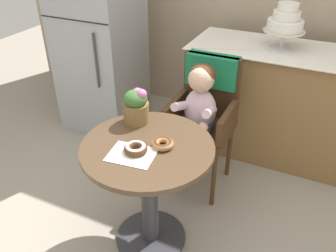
{
  "coord_description": "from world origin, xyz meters",
  "views": [
    {
      "loc": [
        0.75,
        -1.33,
        1.79
      ],
      "look_at": [
        0.05,
        0.15,
        0.77
      ],
      "focal_mm": 37.62,
      "sensor_mm": 36.0,
      "label": 1
    }
  ],
  "objects": [
    {
      "name": "ground_plane",
      "position": [
        0.0,
        0.0,
        0.0
      ],
      "size": [
        8.0,
        8.0,
        0.0
      ],
      "primitive_type": "plane",
      "color": "gray"
    },
    {
      "name": "cafe_table",
      "position": [
        0.0,
        0.0,
        0.51
      ],
      "size": [
        0.72,
        0.72,
        0.72
      ],
      "color": "#4C3826",
      "rests_on": "ground"
    },
    {
      "name": "wicker_chair",
      "position": [
        0.07,
        0.73,
        0.64
      ],
      "size": [
        0.42,
        0.45,
        0.95
      ],
      "rotation": [
        0.0,
        0.0,
        0.05
      ],
      "color": "#472D19",
      "rests_on": "ground"
    },
    {
      "name": "seated_child",
      "position": [
        0.07,
        0.57,
        0.68
      ],
      "size": [
        0.27,
        0.32,
        0.73
      ],
      "color": "silver",
      "rests_on": "ground"
    },
    {
      "name": "paper_napkin",
      "position": [
        -0.03,
        -0.11,
        0.72
      ],
      "size": [
        0.25,
        0.21,
        0.0
      ],
      "primitive_type": "cube",
      "rotation": [
        0.0,
        0.0,
        0.12
      ],
      "color": "white",
      "rests_on": "cafe_table"
    },
    {
      "name": "donut_front",
      "position": [
        0.08,
        0.02,
        0.74
      ],
      "size": [
        0.11,
        0.11,
        0.04
      ],
      "color": "#AD7542",
      "rests_on": "cafe_table"
    },
    {
      "name": "donut_mid",
      "position": [
        -0.03,
        -0.08,
        0.74
      ],
      "size": [
        0.12,
        0.12,
        0.04
      ],
      "color": "#4C2D19",
      "rests_on": "cafe_table"
    },
    {
      "name": "flower_vase",
      "position": [
        -0.17,
        0.19,
        0.83
      ],
      "size": [
        0.15,
        0.15,
        0.21
      ],
      "color": "brown",
      "rests_on": "cafe_table"
    },
    {
      "name": "display_counter",
      "position": [
        0.55,
        1.3,
        0.45
      ],
      "size": [
        1.56,
        0.62,
        0.9
      ],
      "color": "olive",
      "rests_on": "ground"
    },
    {
      "name": "tiered_cake_stand",
      "position": [
        0.44,
        1.3,
        1.1
      ],
      "size": [
        0.3,
        0.3,
        0.33
      ],
      "color": "silver",
      "rests_on": "display_counter"
    },
    {
      "name": "refrigerator",
      "position": [
        -1.05,
        1.1,
        0.85
      ],
      "size": [
        0.64,
        0.63,
        1.7
      ],
      "color": "#9EA0A5",
      "rests_on": "ground"
    }
  ]
}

